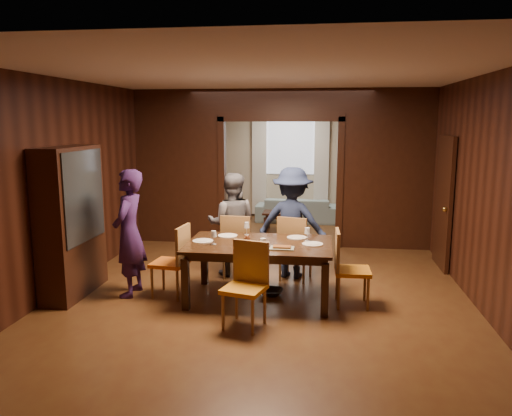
# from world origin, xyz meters

# --- Properties ---
(floor) EXTENTS (9.00, 9.00, 0.00)m
(floor) POSITION_xyz_m (0.00, 0.00, 0.00)
(floor) COLOR #542D17
(floor) RESTS_ON ground
(ceiling) EXTENTS (5.50, 9.00, 0.02)m
(ceiling) POSITION_xyz_m (0.00, 0.00, 2.90)
(ceiling) COLOR silver
(ceiling) RESTS_ON room_walls
(room_walls) EXTENTS (5.52, 9.01, 2.90)m
(room_walls) POSITION_xyz_m (0.00, 1.89, 1.51)
(room_walls) COLOR black
(room_walls) RESTS_ON floor
(person_purple) EXTENTS (0.42, 0.63, 1.71)m
(person_purple) POSITION_xyz_m (-1.76, -1.43, 0.85)
(person_purple) COLOR #331A4C
(person_purple) RESTS_ON floor
(person_grey) EXTENTS (0.79, 0.64, 1.56)m
(person_grey) POSITION_xyz_m (-0.56, -0.34, 0.78)
(person_grey) COLOR slate
(person_grey) RESTS_ON floor
(person_navy) EXTENTS (1.17, 0.81, 1.66)m
(person_navy) POSITION_xyz_m (0.35, -0.34, 0.83)
(person_navy) COLOR #1B2544
(person_navy) RESTS_ON floor
(sofa) EXTENTS (1.93, 0.79, 0.56)m
(sofa) POSITION_xyz_m (0.22, 3.85, 0.28)
(sofa) COLOR #819FA9
(sofa) RESTS_ON floor
(serving_bowl) EXTENTS (0.33, 0.33, 0.08)m
(serving_bowl) POSITION_xyz_m (0.13, -1.21, 0.80)
(serving_bowl) COLOR black
(serving_bowl) RESTS_ON dining_table
(dining_table) EXTENTS (1.87, 1.17, 0.76)m
(dining_table) POSITION_xyz_m (-0.02, -1.36, 0.38)
(dining_table) COLOR black
(dining_table) RESTS_ON floor
(coffee_table) EXTENTS (0.80, 0.50, 0.40)m
(coffee_table) POSITION_xyz_m (-0.06, 2.85, 0.20)
(coffee_table) COLOR black
(coffee_table) RESTS_ON floor
(chair_left) EXTENTS (0.49, 0.49, 0.97)m
(chair_left) POSITION_xyz_m (-1.22, -1.40, 0.48)
(chair_left) COLOR orange
(chair_left) RESTS_ON floor
(chair_right) EXTENTS (0.45, 0.45, 0.97)m
(chair_right) POSITION_xyz_m (1.19, -1.43, 0.48)
(chair_right) COLOR orange
(chair_right) RESTS_ON floor
(chair_far_l) EXTENTS (0.46, 0.46, 0.97)m
(chair_far_l) POSITION_xyz_m (-0.45, -0.45, 0.48)
(chair_far_l) COLOR #CD6B13
(chair_far_l) RESTS_ON floor
(chair_far_r) EXTENTS (0.54, 0.54, 0.97)m
(chair_far_r) POSITION_xyz_m (0.41, -0.47, 0.48)
(chair_far_r) COLOR orange
(chair_far_r) RESTS_ON floor
(chair_near) EXTENTS (0.54, 0.54, 0.97)m
(chair_near) POSITION_xyz_m (-0.07, -2.29, 0.48)
(chair_near) COLOR orange
(chair_near) RESTS_ON floor
(hutch) EXTENTS (0.40, 1.20, 2.00)m
(hutch) POSITION_xyz_m (-2.53, -1.50, 1.00)
(hutch) COLOR black
(hutch) RESTS_ON floor
(door_right) EXTENTS (0.06, 0.90, 2.10)m
(door_right) POSITION_xyz_m (2.70, 0.50, 1.05)
(door_right) COLOR black
(door_right) RESTS_ON floor
(window_far) EXTENTS (1.20, 0.03, 1.30)m
(window_far) POSITION_xyz_m (0.00, 4.44, 1.70)
(window_far) COLOR silver
(window_far) RESTS_ON back_wall
(curtain_left) EXTENTS (0.35, 0.06, 2.40)m
(curtain_left) POSITION_xyz_m (-0.75, 4.40, 1.25)
(curtain_left) COLOR white
(curtain_left) RESTS_ON back_wall
(curtain_right) EXTENTS (0.35, 0.06, 2.40)m
(curtain_right) POSITION_xyz_m (0.75, 4.40, 1.25)
(curtain_right) COLOR white
(curtain_right) RESTS_ON back_wall
(plate_left) EXTENTS (0.27, 0.27, 0.01)m
(plate_left) POSITION_xyz_m (-0.76, -1.37, 0.77)
(plate_left) COLOR white
(plate_left) RESTS_ON dining_table
(plate_far_l) EXTENTS (0.27, 0.27, 0.01)m
(plate_far_l) POSITION_xyz_m (-0.50, -1.03, 0.77)
(plate_far_l) COLOR white
(plate_far_l) RESTS_ON dining_table
(plate_far_r) EXTENTS (0.27, 0.27, 0.01)m
(plate_far_r) POSITION_xyz_m (0.46, -1.01, 0.77)
(plate_far_r) COLOR silver
(plate_far_r) RESTS_ON dining_table
(plate_right) EXTENTS (0.27, 0.27, 0.01)m
(plate_right) POSITION_xyz_m (0.68, -1.35, 0.77)
(plate_right) COLOR silver
(plate_right) RESTS_ON dining_table
(plate_near) EXTENTS (0.27, 0.27, 0.01)m
(plate_near) POSITION_xyz_m (-0.02, -1.75, 0.77)
(plate_near) COLOR white
(plate_near) RESTS_ON dining_table
(platter_a) EXTENTS (0.30, 0.20, 0.04)m
(platter_a) POSITION_xyz_m (-0.05, -1.51, 0.78)
(platter_a) COLOR gray
(platter_a) RESTS_ON dining_table
(platter_b) EXTENTS (0.30, 0.20, 0.04)m
(platter_b) POSITION_xyz_m (0.30, -1.62, 0.78)
(platter_b) COLOR gray
(platter_b) RESTS_ON dining_table
(wineglass_left) EXTENTS (0.08, 0.08, 0.18)m
(wineglass_left) POSITION_xyz_m (-0.58, -1.51, 0.85)
(wineglass_left) COLOR silver
(wineglass_left) RESTS_ON dining_table
(wineglass_far) EXTENTS (0.08, 0.08, 0.18)m
(wineglass_far) POSITION_xyz_m (-0.25, -0.92, 0.85)
(wineglass_far) COLOR white
(wineglass_far) RESTS_ON dining_table
(wineglass_right) EXTENTS (0.08, 0.08, 0.18)m
(wineglass_right) POSITION_xyz_m (0.60, -1.17, 0.85)
(wineglass_right) COLOR white
(wineglass_right) RESTS_ON dining_table
(tumbler) EXTENTS (0.07, 0.07, 0.14)m
(tumbler) POSITION_xyz_m (0.07, -1.68, 0.83)
(tumbler) COLOR silver
(tumbler) RESTS_ON dining_table
(condiment_jar) EXTENTS (0.08, 0.08, 0.11)m
(condiment_jar) POSITION_xyz_m (-0.16, -1.45, 0.82)
(condiment_jar) COLOR #4A2211
(condiment_jar) RESTS_ON dining_table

